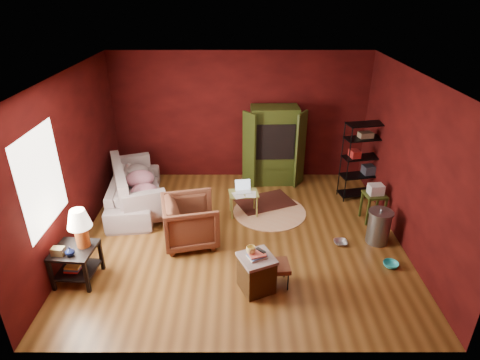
{
  "coord_description": "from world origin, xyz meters",
  "views": [
    {
      "loc": [
        -0.0,
        -5.93,
        4.03
      ],
      "look_at": [
        0.0,
        0.2,
        1.0
      ],
      "focal_mm": 30.0,
      "sensor_mm": 36.0,
      "label": 1
    }
  ],
  "objects_px": {
    "side_table": "(77,239)",
    "tv_armoire": "(274,144)",
    "armchair": "(190,219)",
    "laptop_desk": "(243,195)",
    "wire_shelving": "(363,158)",
    "hamper": "(256,272)",
    "sofa": "(134,188)"
  },
  "relations": [
    {
      "from": "hamper",
      "to": "laptop_desk",
      "type": "bearing_deg",
      "value": 94.59
    },
    {
      "from": "sofa",
      "to": "tv_armoire",
      "type": "xyz_separation_m",
      "value": [
        2.81,
        1.09,
        0.48
      ]
    },
    {
      "from": "sofa",
      "to": "side_table",
      "type": "relative_size",
      "value": 1.83
    },
    {
      "from": "side_table",
      "to": "hamper",
      "type": "height_order",
      "value": "side_table"
    },
    {
      "from": "hamper",
      "to": "laptop_desk",
      "type": "distance_m",
      "value": 2.13
    },
    {
      "from": "side_table",
      "to": "wire_shelving",
      "type": "bearing_deg",
      "value": 28.05
    },
    {
      "from": "armchair",
      "to": "tv_armoire",
      "type": "xyz_separation_m",
      "value": [
        1.57,
        2.32,
        0.44
      ]
    },
    {
      "from": "side_table",
      "to": "tv_armoire",
      "type": "height_order",
      "value": "tv_armoire"
    },
    {
      "from": "sofa",
      "to": "armchair",
      "type": "height_order",
      "value": "armchair"
    },
    {
      "from": "armchair",
      "to": "side_table",
      "type": "distance_m",
      "value": 1.8
    },
    {
      "from": "laptop_desk",
      "to": "wire_shelving",
      "type": "distance_m",
      "value": 2.54
    },
    {
      "from": "sofa",
      "to": "tv_armoire",
      "type": "bearing_deg",
      "value": -75.0
    },
    {
      "from": "armchair",
      "to": "hamper",
      "type": "bearing_deg",
      "value": -150.76
    },
    {
      "from": "armchair",
      "to": "hamper",
      "type": "distance_m",
      "value": 1.61
    },
    {
      "from": "armchair",
      "to": "side_table",
      "type": "bearing_deg",
      "value": 108.86
    },
    {
      "from": "sofa",
      "to": "wire_shelving",
      "type": "distance_m",
      "value": 4.59
    },
    {
      "from": "hamper",
      "to": "sofa",
      "type": "bearing_deg",
      "value": 133.85
    },
    {
      "from": "tv_armoire",
      "to": "wire_shelving",
      "type": "relative_size",
      "value": 1.07
    },
    {
      "from": "armchair",
      "to": "wire_shelving",
      "type": "xyz_separation_m",
      "value": [
        3.3,
        1.63,
        0.43
      ]
    },
    {
      "from": "sofa",
      "to": "hamper",
      "type": "relative_size",
      "value": 3.25
    },
    {
      "from": "laptop_desk",
      "to": "wire_shelving",
      "type": "height_order",
      "value": "wire_shelving"
    },
    {
      "from": "hamper",
      "to": "side_table",
      "type": "bearing_deg",
      "value": 174.35
    },
    {
      "from": "wire_shelving",
      "to": "sofa",
      "type": "bearing_deg",
      "value": 173.62
    },
    {
      "from": "tv_armoire",
      "to": "hamper",
      "type": "bearing_deg",
      "value": -99.81
    },
    {
      "from": "laptop_desk",
      "to": "wire_shelving",
      "type": "bearing_deg",
      "value": 9.61
    },
    {
      "from": "tv_armoire",
      "to": "wire_shelving",
      "type": "height_order",
      "value": "tv_armoire"
    },
    {
      "from": "laptop_desk",
      "to": "side_table",
      "type": "bearing_deg",
      "value": -149.46
    },
    {
      "from": "side_table",
      "to": "tv_armoire",
      "type": "bearing_deg",
      "value": 46.48
    },
    {
      "from": "armchair",
      "to": "wire_shelving",
      "type": "height_order",
      "value": "wire_shelving"
    },
    {
      "from": "side_table",
      "to": "laptop_desk",
      "type": "relative_size",
      "value": 1.72
    },
    {
      "from": "armchair",
      "to": "tv_armoire",
      "type": "bearing_deg",
      "value": -46.87
    },
    {
      "from": "tv_armoire",
      "to": "wire_shelving",
      "type": "distance_m",
      "value": 1.86
    }
  ]
}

